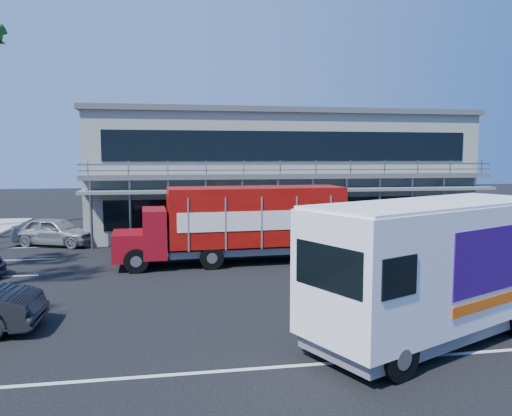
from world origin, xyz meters
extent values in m
plane|color=black|center=(0.00, 0.00, 0.00)|extent=(120.00, 120.00, 0.00)
cube|color=gray|center=(3.00, 15.00, 3.50)|extent=(22.00, 10.00, 7.00)
cube|color=#515454|center=(3.00, 15.00, 7.15)|extent=(22.40, 10.40, 0.30)
cube|color=#515454|center=(3.00, 9.40, 3.60)|extent=(22.00, 1.20, 0.25)
cube|color=gray|center=(3.00, 8.85, 4.10)|extent=(22.00, 0.08, 0.90)
cube|color=slate|center=(3.00, 9.10, 2.90)|extent=(22.00, 1.80, 0.15)
cube|color=black|center=(3.00, 9.98, 1.60)|extent=(20.00, 0.06, 1.60)
cube|color=black|center=(3.00, 9.98, 5.20)|extent=(20.00, 0.06, 1.60)
cube|color=maroon|center=(-5.31, 4.74, 0.95)|extent=(1.43, 2.19, 1.14)
cube|color=maroon|center=(-4.27, 4.79, 1.47)|extent=(1.06, 2.41, 1.99)
cube|color=black|center=(-4.27, 4.79, 2.04)|extent=(0.14, 2.01, 0.66)
cube|color=#9A1209|center=(0.08, 5.00, 2.08)|extent=(7.69, 2.73, 2.46)
cube|color=slate|center=(0.08, 5.00, 0.62)|extent=(7.67, 2.37, 0.28)
cube|color=white|center=(0.14, 3.81, 1.99)|extent=(6.97, 0.36, 0.81)
cube|color=white|center=(0.02, 6.19, 1.99)|extent=(6.97, 0.36, 0.81)
cylinder|color=black|center=(-4.98, 3.71, 0.49)|extent=(1.00, 0.33, 0.99)
cylinder|color=black|center=(-5.08, 5.80, 0.49)|extent=(1.00, 0.33, 0.99)
cylinder|color=black|center=(-1.95, 3.86, 0.49)|extent=(1.00, 0.33, 0.99)
cylinder|color=black|center=(-2.05, 5.94, 0.49)|extent=(1.00, 0.33, 0.99)
cylinder|color=black|center=(2.59, 4.08, 0.49)|extent=(1.00, 0.33, 0.99)
cylinder|color=black|center=(2.49, 6.16, 0.49)|extent=(1.00, 0.33, 0.99)
cube|color=white|center=(2.90, -5.00, 2.01)|extent=(7.59, 5.29, 2.89)
cube|color=slate|center=(2.90, -5.00, 0.41)|extent=(7.23, 4.94, 0.36)
cube|color=black|center=(-0.36, -6.51, 2.32)|extent=(0.91, 1.87, 0.98)
cube|color=white|center=(2.90, -5.00, 3.49)|extent=(7.44, 5.18, 0.08)
cube|color=#330B67|center=(4.18, -5.79, 2.22)|extent=(3.38, 1.59, 1.55)
cube|color=#330B67|center=(3.12, -3.52, 2.22)|extent=(3.38, 1.59, 1.55)
cube|color=#F2590C|center=(4.18, -5.79, 1.19)|extent=(3.38, 1.58, 0.26)
cylinder|color=black|center=(1.02, -7.08, 0.50)|extent=(1.02, 0.67, 0.99)
cylinder|color=black|center=(0.10, -5.09, 0.50)|extent=(1.02, 0.67, 0.99)
cylinder|color=black|center=(4.41, -3.10, 0.50)|extent=(1.02, 0.67, 0.99)
imported|color=gray|center=(-9.56, 10.80, 0.75)|extent=(4.72, 3.23, 1.49)
camera|label=1|loc=(-3.60, -16.37, 4.65)|focal=35.00mm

